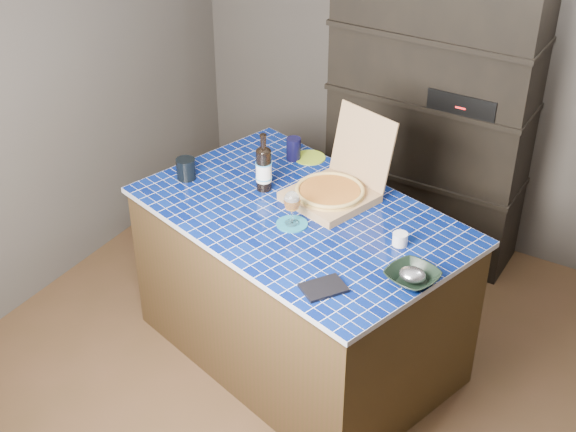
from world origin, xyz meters
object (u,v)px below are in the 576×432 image
Objects in this scene: pizza_box at (333,189)px; dvd_case at (324,288)px; bowl at (412,277)px; wine_glass at (292,202)px; mead_bottle at (264,168)px; kitchen_island at (300,285)px.

dvd_case is (0.32, -0.68, -0.05)m from pizza_box.
bowl is at bearing 72.69° from dvd_case.
dvd_case is at bearing -141.39° from bowl.
wine_glass reaches higher than bowl.
pizza_box is at bearing 145.20° from bowl.
pizza_box reaches higher than wine_glass.
bowl reaches higher than dvd_case.
pizza_box is 0.37m from mead_bottle.
mead_bottle is at bearing 144.15° from wine_glass.
pizza_box reaches higher than mead_bottle.
pizza_box reaches higher than dvd_case.
wine_glass is (0.02, -0.11, 0.57)m from kitchen_island.
mead_bottle is at bearing 173.32° from dvd_case.
pizza_box is at bearing 149.27° from dvd_case.
dvd_case reaches higher than kitchen_island.
pizza_box reaches higher than bowl.
pizza_box is 0.75m from dvd_case.
bowl is (0.68, -0.12, -0.10)m from wine_glass.
bowl is (0.62, -0.43, -0.03)m from pizza_box.
mead_bottle is 1.77× the size of wine_glass.
bowl is at bearing -18.97° from mead_bottle.
wine_glass is 0.54m from dvd_case.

